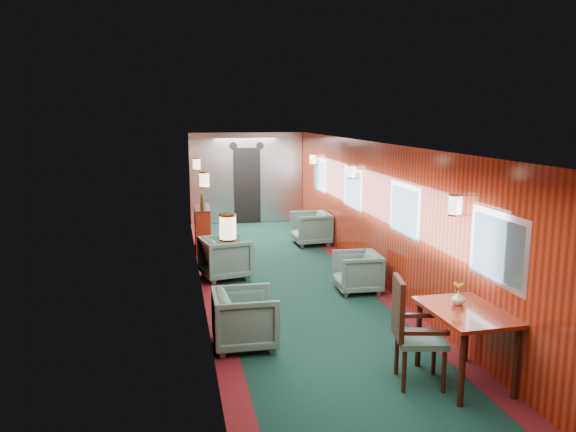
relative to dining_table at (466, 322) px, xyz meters
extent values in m
plane|color=black|center=(-1.12, 3.59, -0.69)|extent=(12.00, 12.00, 0.00)
cube|color=silver|center=(-1.12, 3.59, 1.66)|extent=(3.00, 12.00, 0.10)
cube|color=silver|center=(-1.12, 3.59, 1.67)|extent=(1.20, 12.00, 0.06)
cube|color=maroon|center=(-1.12, 9.59, 0.51)|extent=(3.00, 0.10, 2.40)
cube|color=maroon|center=(-1.12, -2.41, 0.51)|extent=(3.00, 0.10, 2.40)
cube|color=maroon|center=(-2.62, 3.59, 0.51)|extent=(0.10, 12.00, 2.40)
cube|color=maroon|center=(0.38, 3.59, 0.51)|extent=(0.10, 12.00, 2.40)
cube|color=#460E12|center=(-2.47, 3.59, -0.68)|extent=(0.30, 12.00, 0.01)
cube|color=#460E12|center=(0.23, 3.59, -0.68)|extent=(0.30, 12.00, 0.01)
cube|color=#B5B7BC|center=(-1.12, 9.51, 0.51)|extent=(2.98, 0.12, 2.38)
cube|color=black|center=(-1.12, 9.43, 0.31)|extent=(0.70, 0.06, 2.00)
cylinder|color=black|center=(-1.47, 9.44, 1.36)|extent=(0.20, 0.04, 0.20)
cylinder|color=black|center=(-0.77, 9.44, 1.36)|extent=(0.20, 0.04, 0.20)
cube|color=#B7B9BE|center=(0.37, 0.09, 0.76)|extent=(0.02, 1.10, 0.80)
cube|color=#3E575E|center=(0.37, 0.09, 0.76)|extent=(0.01, 0.96, 0.66)
cube|color=#B7B9BE|center=(0.37, 2.59, 0.76)|extent=(0.02, 1.10, 0.80)
cube|color=#3E575E|center=(0.37, 2.59, 0.76)|extent=(0.01, 0.96, 0.66)
cube|color=#B7B9BE|center=(0.37, 5.09, 0.76)|extent=(0.02, 1.10, 0.80)
cube|color=#3E575E|center=(0.37, 5.09, 0.76)|extent=(0.01, 0.96, 0.66)
cube|color=#B7B9BE|center=(0.37, 7.59, 0.76)|extent=(0.02, 1.10, 0.80)
cube|color=#3E575E|center=(0.37, 7.59, 0.76)|extent=(0.01, 0.96, 0.66)
cylinder|color=#F2E5BD|center=(-2.52, 0.09, 1.11)|extent=(0.16, 0.16, 0.24)
cylinder|color=#AF8631|center=(-2.52, 0.09, 0.99)|extent=(0.17, 0.17, 0.02)
cylinder|color=#F2E5BD|center=(0.28, 0.89, 1.11)|extent=(0.16, 0.16, 0.24)
cylinder|color=#AF8631|center=(0.28, 0.89, 0.99)|extent=(0.17, 0.17, 0.02)
cylinder|color=#F2E5BD|center=(-2.52, 4.09, 1.11)|extent=(0.16, 0.16, 0.24)
cylinder|color=#AF8631|center=(-2.52, 4.09, 0.99)|extent=(0.17, 0.17, 0.02)
cylinder|color=#F2E5BD|center=(0.28, 4.89, 1.11)|extent=(0.16, 0.16, 0.24)
cylinder|color=#AF8631|center=(0.28, 4.89, 0.99)|extent=(0.17, 0.17, 0.02)
cylinder|color=#F2E5BD|center=(-2.52, 7.09, 1.11)|extent=(0.16, 0.16, 0.24)
cylinder|color=#AF8631|center=(-2.52, 7.09, 0.99)|extent=(0.17, 0.17, 0.02)
cylinder|color=#F2E5BD|center=(0.28, 7.89, 1.11)|extent=(0.16, 0.16, 0.24)
cylinder|color=#AF8631|center=(0.28, 7.89, 0.99)|extent=(0.17, 0.17, 0.02)
cube|color=maroon|center=(0.00, 0.00, 0.11)|extent=(0.80, 1.11, 0.04)
cylinder|color=#36150C|center=(-0.29, -0.48, -0.30)|extent=(0.07, 0.07, 0.77)
cylinder|color=#36150C|center=(0.32, -0.46, -0.30)|extent=(0.07, 0.07, 0.77)
cylinder|color=#36150C|center=(-0.32, 0.46, -0.30)|extent=(0.07, 0.07, 0.77)
cylinder|color=#36150C|center=(0.29, 0.48, -0.30)|extent=(0.07, 0.07, 0.77)
cube|color=#1C413D|center=(-0.48, 0.06, -0.18)|extent=(0.59, 0.59, 0.07)
cube|color=#36150C|center=(-0.73, 0.11, 0.16)|extent=(0.15, 0.46, 0.65)
cube|color=#1C413D|center=(-0.70, 0.11, 0.10)|extent=(0.09, 0.35, 0.39)
cube|color=#36150C|center=(-0.54, -0.18, -0.01)|extent=(0.46, 0.15, 0.04)
cube|color=#36150C|center=(-0.43, 0.31, -0.01)|extent=(0.46, 0.15, 0.04)
cylinder|color=#36150C|center=(-0.73, -0.10, -0.45)|extent=(0.05, 0.05, 0.47)
cylinder|color=#36150C|center=(-0.32, -0.18, -0.45)|extent=(0.05, 0.05, 0.47)
cylinder|color=#36150C|center=(-0.64, 0.31, -0.45)|extent=(0.05, 0.05, 0.47)
cylinder|color=#36150C|center=(-0.24, 0.22, -0.45)|extent=(0.05, 0.05, 0.47)
cube|color=maroon|center=(-2.46, 6.64, -0.23)|extent=(0.30, 1.01, 0.91)
cube|color=#36150C|center=(-2.45, 6.64, 0.23)|extent=(0.32, 1.03, 0.02)
cylinder|color=#234626|center=(-2.44, 6.39, 0.35)|extent=(0.07, 0.07, 0.22)
cylinder|color=#234626|center=(-2.44, 6.74, 0.38)|extent=(0.06, 0.06, 0.28)
cylinder|color=#AF8631|center=(-2.44, 6.94, 0.33)|extent=(0.08, 0.08, 0.18)
imported|color=silver|center=(-0.01, 0.17, 0.21)|extent=(0.19, 0.19, 0.15)
imported|color=#1C413D|center=(-2.20, 1.41, -0.33)|extent=(0.80, 0.78, 0.72)
imported|color=#1C413D|center=(-2.16, 4.43, -0.31)|extent=(0.96, 0.95, 0.74)
imported|color=#1C413D|center=(-0.12, 3.24, -0.36)|extent=(0.75, 0.73, 0.65)
imported|color=#1C413D|center=(-0.06, 6.67, -0.32)|extent=(0.83, 0.80, 0.73)
camera|label=1|loc=(-3.01, -5.20, 2.19)|focal=35.00mm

